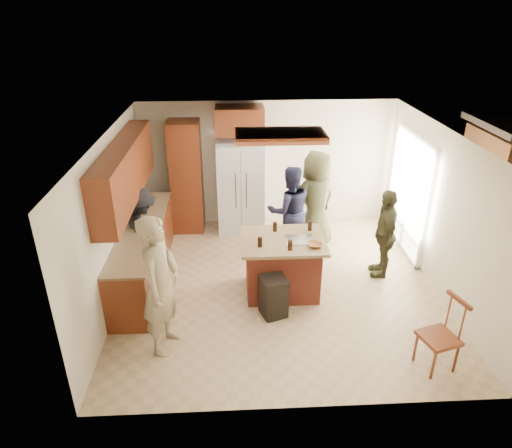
{
  "coord_description": "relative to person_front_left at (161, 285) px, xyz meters",
  "views": [
    {
      "loc": [
        -0.7,
        -6.23,
        4.18
      ],
      "look_at": [
        -0.37,
        -0.05,
        1.15
      ],
      "focal_mm": 32.0,
      "sensor_mm": 36.0,
      "label": 1
    }
  ],
  "objects": [
    {
      "name": "person_behind_right",
      "position": [
        2.43,
        2.67,
        -0.03
      ],
      "size": [
        1.08,
        1.02,
        1.85
      ],
      "primitive_type": "imported",
      "rotation": [
        0.0,
        0.0,
        3.8
      ],
      "color": "#363820",
      "rests_on": "ground"
    },
    {
      "name": "person_front_left",
      "position": [
        0.0,
        0.0,
        0.0
      ],
      "size": [
        0.67,
        0.8,
        1.92
      ],
      "primitive_type": "imported",
      "rotation": [
        0.0,
        0.0,
        1.33
      ],
      "color": "tan",
      "rests_on": "ground"
    },
    {
      "name": "left_cabinetry",
      "position": [
        -0.6,
        1.75,
        -0.0
      ],
      "size": [
        0.64,
        3.0,
        2.3
      ],
      "color": "maroon",
      "rests_on": "ground"
    },
    {
      "name": "kitchen_island",
      "position": [
        1.68,
        1.2,
        -0.48
      ],
      "size": [
        1.28,
        1.03,
        0.93
      ],
      "color": "#993827",
      "rests_on": "ground"
    },
    {
      "name": "back_wall_units",
      "position": [
        0.31,
        3.55,
        0.42
      ],
      "size": [
        1.8,
        0.6,
        2.45
      ],
      "color": "maroon",
      "rests_on": "ground"
    },
    {
      "name": "trash_bin",
      "position": [
        1.49,
        0.59,
        -0.64
      ],
      "size": [
        0.44,
        0.44,
        0.63
      ],
      "color": "black",
      "rests_on": "ground"
    },
    {
      "name": "person_counter",
      "position": [
        -0.57,
        1.85,
        -0.19
      ],
      "size": [
        0.77,
        1.09,
        1.53
      ],
      "primitive_type": "imported",
      "rotation": [
        0.0,
        0.0,
        1.92
      ],
      "color": "black",
      "rests_on": "ground"
    },
    {
      "name": "island_items",
      "position": [
        1.9,
        1.11,
        0.01
      ],
      "size": [
        0.96,
        0.69,
        0.15
      ],
      "color": "silver",
      "rests_on": "kitchen_island"
    },
    {
      "name": "room_shell",
      "position": [
        6.01,
        2.99,
        -0.09
      ],
      "size": [
        8.0,
        5.2,
        5.0
      ],
      "color": "tan",
      "rests_on": "ground"
    },
    {
      "name": "spindle_chair",
      "position": [
        3.45,
        -0.58,
        -0.5
      ],
      "size": [
        0.52,
        0.52,
        0.99
      ],
      "color": "maroon",
      "rests_on": "ground"
    },
    {
      "name": "refrigerator",
      "position": [
        1.09,
        3.47,
        -0.06
      ],
      "size": [
        0.9,
        0.76,
        1.8
      ],
      "color": "white",
      "rests_on": "ground"
    },
    {
      "name": "person_side_right",
      "position": [
        3.41,
        1.63,
        -0.19
      ],
      "size": [
        0.58,
        0.95,
        1.53
      ],
      "primitive_type": "imported",
      "rotation": [
        0.0,
        0.0,
        -1.71
      ],
      "color": "#373820",
      "rests_on": "ground"
    },
    {
      "name": "person_behind_left",
      "position": [
        1.93,
        2.45,
        -0.13
      ],
      "size": [
        0.87,
        0.6,
        1.66
      ],
      "primitive_type": "imported",
      "rotation": [
        0.0,
        0.0,
        3.27
      ],
      "color": "#1B1D36",
      "rests_on": "ground"
    }
  ]
}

